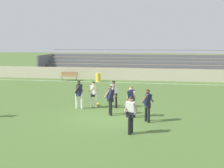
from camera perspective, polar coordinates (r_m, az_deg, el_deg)
The scene contains 14 objects.
ground_plane at distance 15.33m, azimuth -0.64°, elevation -6.77°, with size 160.00×160.00×0.00m, color #4C6B30.
field_line_sideline at distance 27.82m, azimuth 4.22°, elevation 0.24°, with size 44.00×0.12×0.01m, color white.
sideline_wall at distance 29.50m, azimuth 4.58°, elevation 1.95°, with size 48.00×0.16×1.26m, color beige.
bleacher_stand at distance 32.46m, azimuth 6.94°, elevation 3.75°, with size 24.47×4.97×3.04m.
bench_far_right at distance 29.67m, azimuth -8.64°, elevation 1.76°, with size 1.80×0.40×0.90m.
trash_bin at distance 28.60m, azimuth -2.81°, elevation 1.36°, with size 0.49×0.49×0.87m, color yellow.
player_white_trailing_run at distance 17.41m, azimuth -3.76°, elevation -1.64°, with size 0.59×0.51×1.63m.
player_dark_pressing_high at distance 17.16m, azimuth -6.70°, elevation -1.63°, with size 0.50×0.55×1.72m.
player_dark_challenging at distance 15.16m, azimuth 3.91°, elevation -3.01°, with size 0.46×0.56×1.71m.
player_dark_overlapping at distance 15.60m, azimuth -0.33°, elevation -2.72°, with size 0.71×0.52×1.68m.
player_dark_wide_left at distance 14.38m, azimuth 7.21°, elevation -3.73°, with size 0.66×0.50×1.70m.
player_white_on_ball at distance 12.47m, azimuth 3.81°, elevation -5.62°, with size 0.58×0.42×1.70m.
player_white_dropping_back at distance 17.22m, azimuth 0.32°, elevation -1.57°, with size 0.49×0.62×1.70m.
soccer_ball at distance 17.90m, azimuth -2.84°, elevation -4.15°, with size 0.22×0.22×0.22m, color yellow.
Camera 1 is at (2.71, -14.52, 4.10)m, focal length 45.13 mm.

